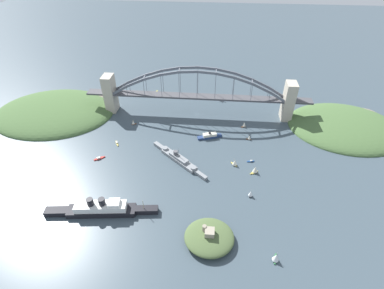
# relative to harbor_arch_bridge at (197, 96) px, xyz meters

# --- Properties ---
(ground_plane) EXTENTS (1400.00, 1400.00, 0.00)m
(ground_plane) POSITION_rel_harbor_arch_bridge_xyz_m (0.00, -0.00, -28.36)
(ground_plane) COLOR #3D4C56
(harbor_arch_bridge) EXTENTS (301.62, 20.61, 67.29)m
(harbor_arch_bridge) POSITION_rel_harbor_arch_bridge_xyz_m (0.00, 0.00, 0.00)
(harbor_arch_bridge) COLOR #BCB29E
(harbor_arch_bridge) RESTS_ON ground
(headland_west_shore) EXTENTS (144.63, 121.79, 22.57)m
(headland_west_shore) POSITION_rel_harbor_arch_bridge_xyz_m (-196.37, 14.26, -28.36)
(headland_west_shore) COLOR #476638
(headland_west_shore) RESTS_ON ground
(headland_east_shore) EXTENTS (165.47, 133.11, 26.60)m
(headland_east_shore) POSITION_rel_harbor_arch_bridge_xyz_m (197.91, 12.95, -28.36)
(headland_east_shore) COLOR #476638
(headland_east_shore) RESTS_ON ground
(ocean_liner) EXTENTS (103.60, 20.21, 18.82)m
(ocean_liner) POSITION_rel_harbor_arch_bridge_xyz_m (74.86, 180.27, -22.85)
(ocean_liner) COLOR black
(ocean_liner) RESTS_ON ground
(naval_cruiser) EXTENTS (67.63, 58.98, 16.82)m
(naval_cruiser) POSITION_rel_harbor_arch_bridge_xyz_m (13.51, 101.03, -25.44)
(naval_cruiser) COLOR gray
(naval_cruiser) RESTS_ON ground
(harbor_ferry_steamer) EXTENTS (30.80, 14.54, 8.48)m
(harbor_ferry_steamer) POSITION_rel_harbor_arch_bridge_xyz_m (-19.46, 54.11, -25.72)
(harbor_ferry_steamer) COLOR navy
(harbor_ferry_steamer) RESTS_ON ground
(fort_island_mid_harbor) EXTENTS (42.14, 39.52, 14.64)m
(fort_island_mid_harbor) POSITION_rel_harbor_arch_bridge_xyz_m (-25.28, 200.67, -23.67)
(fort_island_mid_harbor) COLOR #4C6038
(fort_island_mid_harbor) RESTS_ON ground
(seaplane_taxiing_near_bridge) EXTENTS (9.40, 8.21, 4.90)m
(seaplane_taxiing_near_bridge) POSITION_rel_harbor_arch_bridge_xyz_m (-33.85, -40.65, -26.29)
(seaplane_taxiing_near_bridge) COLOR #B7B7B2
(seaplane_taxiing_near_bridge) RESTS_ON ground
(seaplane_second_in_formation) EXTENTS (8.03, 9.35, 4.74)m
(seaplane_second_in_formation) POSITION_rel_harbor_arch_bridge_xyz_m (68.74, -53.83, -26.51)
(seaplane_second_in_formation) COLOR #B7B7B2
(seaplane_second_in_formation) RESTS_ON ground
(small_boat_0) EXTENTS (6.17, 4.88, 7.88)m
(small_boat_0) POSITION_rel_harbor_arch_bridge_xyz_m (82.18, 33.90, -24.66)
(small_boat_0) COLOR brown
(small_boat_0) RESTS_ON ground
(small_boat_1) EXTENTS (6.43, 4.54, 8.17)m
(small_boat_1) POSITION_rel_harbor_arch_bridge_xyz_m (-63.64, 26.88, -24.50)
(small_boat_1) COLOR brown
(small_boat_1) RESTS_ON ground
(small_boat_2) EXTENTS (8.41, 2.79, 2.07)m
(small_boat_2) POSITION_rel_harbor_arch_bridge_xyz_m (-67.64, 95.58, -27.61)
(small_boat_2) COLOR #234C8C
(small_boat_2) RESTS_ON ground
(small_boat_3) EXTENTS (11.48, 8.82, 2.40)m
(small_boat_3) POSITION_rel_harbor_arch_bridge_xyz_m (103.59, 105.99, -27.51)
(small_boat_3) COLOR #B2231E
(small_boat_3) RESTS_ON ground
(small_boat_4) EXTENTS (6.41, 10.26, 2.31)m
(small_boat_4) POSITION_rel_harbor_arch_bridge_xyz_m (91.75, 76.71, -27.54)
(small_boat_4) COLOR gold
(small_boat_4) RESTS_ON ground
(small_boat_5) EXTENTS (4.67, 7.59, 8.01)m
(small_boat_5) POSITION_rel_harbor_arch_bridge_xyz_m (-63.44, 147.29, -24.57)
(small_boat_5) COLOR black
(small_boat_5) RESTS_ON ground
(small_boat_6) EXTENTS (9.17, 7.59, 9.28)m
(small_boat_6) POSITION_rel_harbor_arch_bridge_xyz_m (-70.61, 113.03, -24.04)
(small_boat_6) COLOR gold
(small_boat_6) RESTS_ON ground
(small_boat_7) EXTENTS (7.91, 8.18, 8.81)m
(small_boat_7) POSITION_rel_harbor_arch_bridge_xyz_m (-49.28, 102.98, -24.28)
(small_boat_7) COLOR gold
(small_boat_7) RESTS_ON ground
(small_boat_8) EXTENTS (6.40, 9.71, 9.37)m
(small_boat_8) POSITION_rel_harbor_arch_bridge_xyz_m (-78.45, 214.24, -23.98)
(small_boat_8) COLOR #2D6B3D
(small_boat_8) RESTS_ON ground
(small_boat_9) EXTENTS (6.57, 4.06, 6.29)m
(small_boat_9) POSITION_rel_harbor_arch_bridge_xyz_m (-68.50, 53.76, -25.38)
(small_boat_9) COLOR brown
(small_boat_9) RESTS_ON ground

